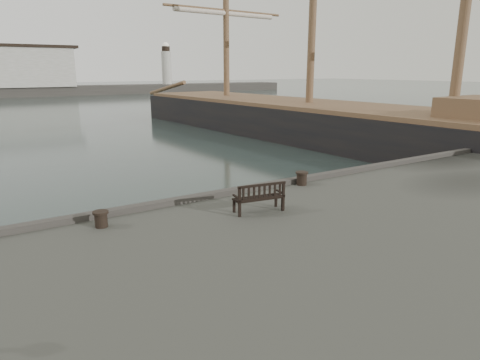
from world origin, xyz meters
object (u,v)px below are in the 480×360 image
at_px(tall_ship_main, 308,127).
at_px(bollard_right, 302,178).
at_px(bench, 259,203).
at_px(bollard_left, 101,219).

bearing_deg(tall_ship_main, bollard_right, -135.56).
relative_size(bench, tall_ship_main, 0.03).
distance_m(bench, tall_ship_main, 24.95).
relative_size(bollard_left, bollard_right, 0.90).
xyz_separation_m(bench, bollard_left, (-4.18, 1.20, -0.06)).
xyz_separation_m(bench, bollard_right, (3.00, 1.63, -0.03)).
distance_m(bollard_left, tall_ship_main, 27.30).
bearing_deg(bollard_right, tall_ship_main, 48.00).
bearing_deg(bollard_right, bollard_left, -176.60).
height_order(bollard_left, tall_ship_main, tall_ship_main).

